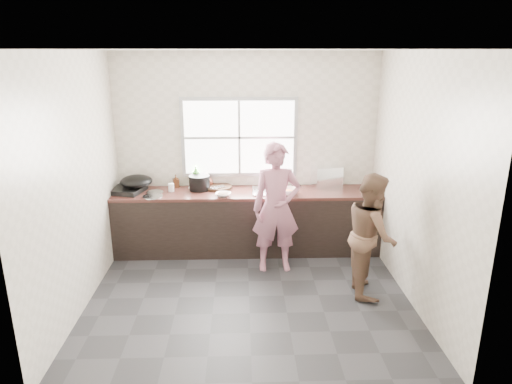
{
  "coord_description": "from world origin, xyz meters",
  "views": [
    {
      "loc": [
        -0.07,
        -4.63,
        2.69
      ],
      "look_at": [
        0.1,
        0.65,
        1.05
      ],
      "focal_mm": 32.0,
      "sensor_mm": 36.0,
      "label": 1
    }
  ],
  "objects_px": {
    "bowl_held": "(273,193)",
    "pot_lid_left": "(153,196)",
    "bottle_brown_short": "(207,181)",
    "wok": "(136,181)",
    "pot_lid_right": "(155,192)",
    "plate_food": "(196,188)",
    "bottle_green": "(196,176)",
    "woman": "(276,212)",
    "glass_jar": "(171,187)",
    "person_side": "(371,234)",
    "burner": "(127,190)",
    "dish_rack": "(327,176)",
    "bowl_crabs": "(288,192)",
    "cutting_board": "(219,187)",
    "black_pot": "(199,183)",
    "bottle_brown_tall": "(176,182)",
    "bowl_mince": "(223,195)"
  },
  "relations": [
    {
      "from": "person_side",
      "to": "burner",
      "type": "height_order",
      "value": "person_side"
    },
    {
      "from": "bowl_mince",
      "to": "black_pot",
      "type": "xyz_separation_m",
      "value": [
        -0.33,
        0.31,
        0.08
      ]
    },
    {
      "from": "bottle_brown_short",
      "to": "bowl_crabs",
      "type": "bearing_deg",
      "value": -18.88
    },
    {
      "from": "glass_jar",
      "to": "burner",
      "type": "xyz_separation_m",
      "value": [
        -0.59,
        -0.01,
        -0.02
      ]
    },
    {
      "from": "bottle_green",
      "to": "bottle_brown_short",
      "type": "height_order",
      "value": "bottle_green"
    },
    {
      "from": "bowl_held",
      "to": "bottle_brown_short",
      "type": "xyz_separation_m",
      "value": [
        -0.9,
        0.4,
        0.06
      ]
    },
    {
      "from": "bottle_green",
      "to": "burner",
      "type": "bearing_deg",
      "value": -167.39
    },
    {
      "from": "woman",
      "to": "person_side",
      "type": "distance_m",
      "value": 1.2
    },
    {
      "from": "bowl_mince",
      "to": "pot_lid_right",
      "type": "xyz_separation_m",
      "value": [
        -0.93,
        0.2,
        -0.02
      ]
    },
    {
      "from": "cutting_board",
      "to": "pot_lid_left",
      "type": "relative_size",
      "value": 1.41
    },
    {
      "from": "glass_jar",
      "to": "cutting_board",
      "type": "bearing_deg",
      "value": 10.18
    },
    {
      "from": "dish_rack",
      "to": "pot_lid_right",
      "type": "relative_size",
      "value": 1.73
    },
    {
      "from": "bowl_mince",
      "to": "bottle_brown_tall",
      "type": "distance_m",
      "value": 0.81
    },
    {
      "from": "bottle_brown_short",
      "to": "dish_rack",
      "type": "bearing_deg",
      "value": 0.0
    },
    {
      "from": "black_pot",
      "to": "bottle_brown_tall",
      "type": "relative_size",
      "value": 1.68
    },
    {
      "from": "bowl_held",
      "to": "pot_lid_left",
      "type": "distance_m",
      "value": 1.59
    },
    {
      "from": "cutting_board",
      "to": "plate_food",
      "type": "bearing_deg",
      "value": 174.0
    },
    {
      "from": "cutting_board",
      "to": "bottle_brown_tall",
      "type": "relative_size",
      "value": 2.19
    },
    {
      "from": "bowl_crabs",
      "to": "pot_lid_right",
      "type": "xyz_separation_m",
      "value": [
        -1.79,
        0.14,
        -0.03
      ]
    },
    {
      "from": "plate_food",
      "to": "person_side",
      "type": "bearing_deg",
      "value": -33.36
    },
    {
      "from": "cutting_board",
      "to": "wok",
      "type": "bearing_deg",
      "value": -175.35
    },
    {
      "from": "bowl_mince",
      "to": "bowl_crabs",
      "type": "relative_size",
      "value": 0.97
    },
    {
      "from": "woman",
      "to": "burner",
      "type": "xyz_separation_m",
      "value": [
        -1.98,
        0.61,
        0.12
      ]
    },
    {
      "from": "bowl_crabs",
      "to": "burner",
      "type": "bearing_deg",
      "value": 175.49
    },
    {
      "from": "bottle_green",
      "to": "woman",
      "type": "bearing_deg",
      "value": -37.31
    },
    {
      "from": "cutting_board",
      "to": "bottle_green",
      "type": "distance_m",
      "value": 0.35
    },
    {
      "from": "woman",
      "to": "bottle_brown_short",
      "type": "height_order",
      "value": "woman"
    },
    {
      "from": "bottle_brown_short",
      "to": "wok",
      "type": "bearing_deg",
      "value": -169.89
    },
    {
      "from": "bottle_brown_tall",
      "to": "burner",
      "type": "bearing_deg",
      "value": -162.08
    },
    {
      "from": "bottle_green",
      "to": "pot_lid_right",
      "type": "bearing_deg",
      "value": -155.96
    },
    {
      "from": "bottle_brown_short",
      "to": "burner",
      "type": "relative_size",
      "value": 0.43
    },
    {
      "from": "person_side",
      "to": "dish_rack",
      "type": "bearing_deg",
      "value": 15.24
    },
    {
      "from": "wok",
      "to": "pot_lid_right",
      "type": "distance_m",
      "value": 0.3
    },
    {
      "from": "bottle_green",
      "to": "dish_rack",
      "type": "bearing_deg",
      "value": 0.0
    },
    {
      "from": "cutting_board",
      "to": "bottle_green",
      "type": "height_order",
      "value": "bottle_green"
    },
    {
      "from": "bowl_mince",
      "to": "bowl_crabs",
      "type": "xyz_separation_m",
      "value": [
        0.86,
        0.06,
        0.01
      ]
    },
    {
      "from": "bowl_held",
      "to": "pot_lid_left",
      "type": "bearing_deg",
      "value": -178.74
    },
    {
      "from": "bottle_brown_short",
      "to": "glass_jar",
      "type": "xyz_separation_m",
      "value": [
        -0.48,
        -0.19,
        -0.04
      ]
    },
    {
      "from": "person_side",
      "to": "bottle_brown_tall",
      "type": "xyz_separation_m",
      "value": [
        -2.38,
        1.43,
        0.23
      ]
    },
    {
      "from": "plate_food",
      "to": "glass_jar",
      "type": "bearing_deg",
      "value": -154.67
    },
    {
      "from": "person_side",
      "to": "bowl_crabs",
      "type": "bearing_deg",
      "value": 43.4
    },
    {
      "from": "wok",
      "to": "dish_rack",
      "type": "relative_size",
      "value": 1.11
    },
    {
      "from": "bowl_crabs",
      "to": "bottle_brown_short",
      "type": "bearing_deg",
      "value": 161.12
    },
    {
      "from": "cutting_board",
      "to": "bottle_green",
      "type": "relative_size",
      "value": 1.15
    },
    {
      "from": "woman",
      "to": "wok",
      "type": "bearing_deg",
      "value": 157.73
    },
    {
      "from": "bowl_mince",
      "to": "dish_rack",
      "type": "relative_size",
      "value": 0.52
    },
    {
      "from": "woman",
      "to": "pot_lid_right",
      "type": "height_order",
      "value": "woman"
    },
    {
      "from": "plate_food",
      "to": "black_pot",
      "type": "bearing_deg",
      "value": -52.4
    },
    {
      "from": "bottle_green",
      "to": "pot_lid_left",
      "type": "height_order",
      "value": "bottle_green"
    },
    {
      "from": "plate_food",
      "to": "bottle_green",
      "type": "xyz_separation_m",
      "value": [
        0.01,
        0.05,
        0.15
      ]
    }
  ]
}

